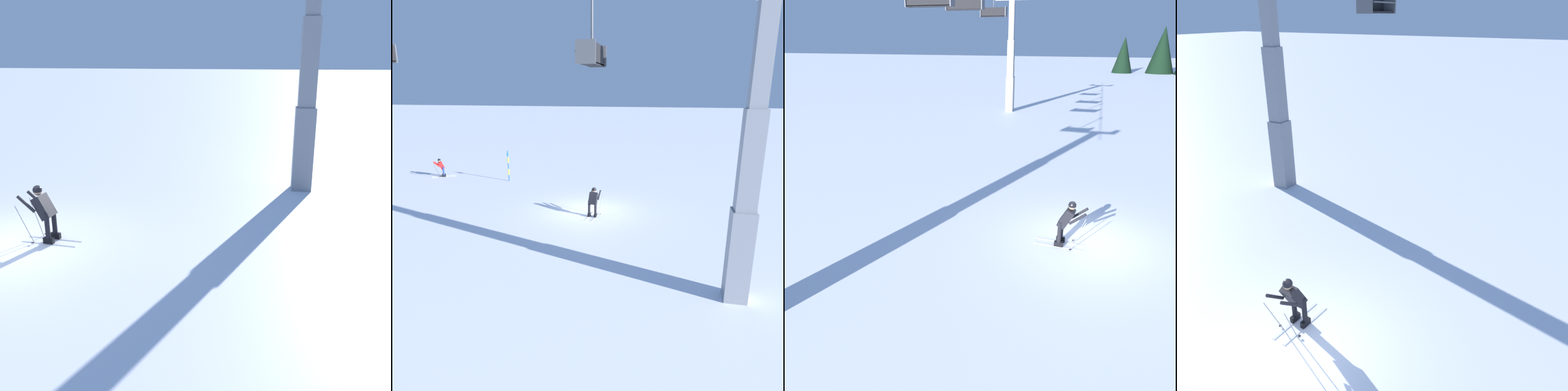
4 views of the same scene
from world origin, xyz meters
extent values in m
plane|color=white|center=(0.00, 0.00, 0.00)|extent=(260.00, 260.00, 0.00)
cube|color=white|center=(-0.25, 0.85, 0.01)|extent=(0.22, 1.57, 0.01)
cube|color=black|center=(-0.25, 0.85, 0.09)|extent=(0.13, 0.29, 0.16)
cylinder|color=black|center=(-0.25, 0.85, 0.51)|extent=(0.13, 0.13, 0.69)
cube|color=white|center=(-0.59, 0.88, 0.01)|extent=(0.22, 1.57, 0.01)
cube|color=black|center=(-0.59, 0.88, 0.09)|extent=(0.13, 0.29, 0.16)
cylinder|color=black|center=(-0.59, 0.88, 0.51)|extent=(0.13, 0.13, 0.69)
cube|color=black|center=(-0.43, 0.71, 0.96)|extent=(0.46, 0.56, 0.68)
sphere|color=tan|center=(-0.44, 0.57, 1.38)|extent=(0.23, 0.23, 0.23)
sphere|color=black|center=(-0.44, 0.57, 1.41)|extent=(0.25, 0.25, 0.25)
cylinder|color=black|center=(-0.23, 0.32, 1.08)|extent=(0.13, 0.52, 0.45)
cylinder|color=gray|center=(-0.19, 0.27, 0.46)|extent=(0.10, 0.48, 1.18)
cylinder|color=black|center=(-0.13, 0.44, 0.05)|extent=(0.07, 0.07, 0.01)
cylinder|color=black|center=(-0.69, 0.36, 1.08)|extent=(0.13, 0.52, 0.45)
cylinder|color=gray|center=(-0.74, 0.32, 0.46)|extent=(0.18, 0.46, 1.18)
cylinder|color=black|center=(-0.77, 0.50, 0.05)|extent=(0.07, 0.07, 0.01)
cube|color=gray|center=(-6.54, 7.68, 1.49)|extent=(0.71, 0.71, 2.99)
cube|color=gray|center=(-6.54, 7.68, 4.48)|extent=(0.59, 0.59, 2.99)
camera|label=1|loc=(10.24, 6.48, 4.84)|focal=42.42mm
camera|label=2|loc=(-4.27, 19.00, 6.48)|focal=33.98mm
camera|label=3|loc=(-11.92, 0.16, 6.22)|focal=36.32mm
camera|label=4|loc=(4.92, -5.19, 7.20)|focal=36.58mm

